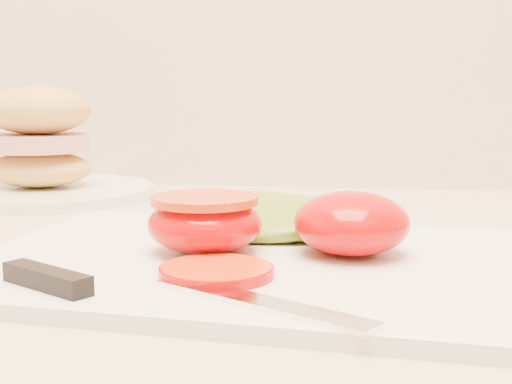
# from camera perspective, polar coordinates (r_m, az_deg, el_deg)

# --- Properties ---
(cutting_board) EXTENTS (0.43, 0.33, 0.01)m
(cutting_board) POSITION_cam_1_polar(r_m,az_deg,el_deg) (0.51, -0.15, -5.71)
(cutting_board) COLOR white
(cutting_board) RESTS_ON counter
(tomato_half_dome) EXTENTS (0.08, 0.08, 0.05)m
(tomato_half_dome) POSITION_cam_1_polar(r_m,az_deg,el_deg) (0.52, 7.65, -2.48)
(tomato_half_dome) COLOR #CC0001
(tomato_half_dome) RESTS_ON cutting_board
(tomato_half_cut) EXTENTS (0.08, 0.08, 0.04)m
(tomato_half_cut) POSITION_cam_1_polar(r_m,az_deg,el_deg) (0.52, -4.11, -2.38)
(tomato_half_cut) COLOR #CC0001
(tomato_half_cut) RESTS_ON cutting_board
(tomato_slice_0) EXTENTS (0.07, 0.07, 0.01)m
(tomato_slice_0) POSITION_cam_1_polar(r_m,az_deg,el_deg) (0.46, -3.18, -6.35)
(tomato_slice_0) COLOR red
(tomato_slice_0) RESTS_ON cutting_board
(lettuce_leaf_0) EXTENTS (0.17, 0.15, 0.03)m
(lettuce_leaf_0) POSITION_cam_1_polar(r_m,az_deg,el_deg) (0.59, 0.31, -1.98)
(lettuce_leaf_0) COLOR olive
(lettuce_leaf_0) RESTS_ON cutting_board
(lettuce_leaf_1) EXTENTS (0.14, 0.13, 0.02)m
(lettuce_leaf_1) POSITION_cam_1_polar(r_m,az_deg,el_deg) (0.59, 5.21, -2.19)
(lettuce_leaf_1) COLOR olive
(lettuce_leaf_1) RESTS_ON cutting_board
(knife) EXTENTS (0.23, 0.09, 0.01)m
(knife) POSITION_cam_1_polar(r_m,az_deg,el_deg) (0.43, -10.32, -7.51)
(knife) COLOR silver
(knife) RESTS_ON cutting_board
(sandwich_plate) EXTENTS (0.27, 0.27, 0.13)m
(sandwich_plate) POSITION_cam_1_polar(r_m,az_deg,el_deg) (0.88, -16.95, 2.73)
(sandwich_plate) COLOR white
(sandwich_plate) RESTS_ON counter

